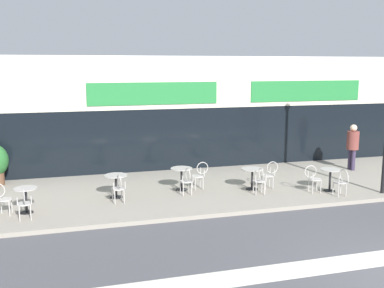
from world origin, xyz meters
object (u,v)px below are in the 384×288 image
cafe_chair_0_side (2,197)px  cafe_chair_3_near (260,179)px  bistro_table_2 (181,174)px  cafe_chair_4_near (342,180)px  bistro_table_3 (252,174)px  cafe_chair_3_side (270,173)px  cafe_chair_1_near (119,186)px  cafe_chair_2_side (200,173)px  bistro_table_4 (330,175)px  cafe_chair_2_near (187,179)px  cafe_chair_4_side (313,177)px  cafe_chair_0_near (24,201)px  pedestrian_near_end (353,143)px  bistro_table_1 (116,181)px  bistro_table_0 (26,195)px

cafe_chair_0_side → cafe_chair_3_near: bearing=5.7°
bistro_table_2 → cafe_chair_4_near: (4.63, -2.05, -0.01)m
bistro_table_3 → cafe_chair_3_near: (-0.01, -0.63, 0.01)m
bistro_table_2 → bistro_table_3: size_ratio=1.02×
cafe_chair_0_side → cafe_chair_3_side: size_ratio=1.00×
cafe_chair_1_near → cafe_chair_3_near: bearing=-102.3°
cafe_chair_2_side → bistro_table_2: bearing=-3.5°
bistro_table_3 → bistro_table_4: (2.36, -0.87, 0.01)m
cafe_chair_2_near → cafe_chair_4_side: bearing=-107.1°
bistro_table_3 → cafe_chair_0_near: size_ratio=0.81×
cafe_chair_0_side → bistro_table_2: bearing=17.8°
cafe_chair_0_near → cafe_chair_1_near: size_ratio=1.00×
pedestrian_near_end → cafe_chair_1_near: bearing=-173.7°
bistro_table_1 → cafe_chair_3_side: (5.05, -0.29, 0.00)m
bistro_table_0 → cafe_chair_4_side: (8.73, -0.34, 0.01)m
cafe_chair_1_near → cafe_chair_3_side: (5.04, 0.34, 0.00)m
bistro_table_0 → cafe_chair_3_side: 7.64m
bistro_table_2 → cafe_chair_2_near: size_ratio=0.82×
cafe_chair_0_near → cafe_chair_2_side: (5.34, 1.70, 0.00)m
bistro_table_0 → bistro_table_2: (4.73, 1.07, 0.02)m
bistro_table_4 → cafe_chair_1_near: cafe_chair_1_near is taller
cafe_chair_4_near → bistro_table_0: bearing=81.8°
bistro_table_1 → cafe_chair_1_near: (0.01, -0.62, 0.00)m
bistro_table_0 → bistro_table_1: bearing=17.5°
bistro_table_3 → cafe_chair_2_side: (-1.64, 0.56, 0.01)m
cafe_chair_0_near → pedestrian_near_end: size_ratio=0.50×
cafe_chair_2_near → cafe_chair_4_side: 4.07m
cafe_chair_2_near → bistro_table_1: bearing=74.6°
bistro_table_0 → cafe_chair_4_side: 8.74m
cafe_chair_2_near → cafe_chair_0_near: bearing=96.9°
cafe_chair_3_side → cafe_chair_4_near: same height
bistro_table_4 → cafe_chair_4_near: bearing=-89.7°
bistro_table_4 → cafe_chair_3_near: 2.38m
bistro_table_2 → cafe_chair_0_near: size_ratio=0.82×
bistro_table_1 → cafe_chair_4_side: size_ratio=0.80×
cafe_chair_0_near → bistro_table_0: bearing=-6.0°
cafe_chair_3_near → cafe_chair_2_near: bearing=82.0°
cafe_chair_3_side → cafe_chair_4_side: (1.11, -0.86, 0.00)m
bistro_table_3 → cafe_chair_1_near: size_ratio=0.81×
cafe_chair_3_near → pedestrian_near_end: 5.38m
cafe_chair_3_side → cafe_chair_4_near: bearing=138.9°
bistro_table_0 → cafe_chair_2_side: (5.35, 1.08, 0.01)m
cafe_chair_0_near → cafe_chair_2_side: bearing=-79.2°
cafe_chair_0_near → cafe_chair_3_near: 6.99m
cafe_chair_2_side → cafe_chair_4_side: size_ratio=1.00×
cafe_chair_4_side → bistro_table_4: bearing=4.1°
cafe_chair_0_near → cafe_chair_0_side: bearing=38.1°
bistro_table_4 → cafe_chair_4_near: cafe_chair_4_near is taller
bistro_table_2 → cafe_chair_4_near: bearing=-23.9°
cafe_chair_2_side → cafe_chair_0_near: bearing=13.7°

